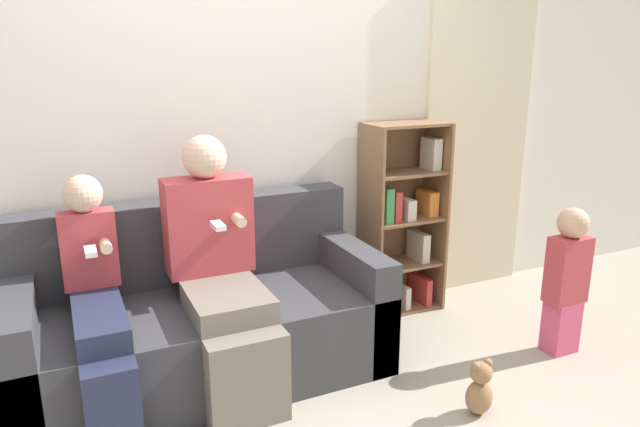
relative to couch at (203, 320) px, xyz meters
name	(u,v)px	position (x,y,z in m)	size (l,w,h in m)	color
ground_plane	(316,405)	(0.40, -0.51, -0.30)	(14.00, 14.00, 0.00)	#9E9384
back_wall	(244,117)	(0.40, 0.44, 0.98)	(10.00, 0.06, 2.55)	silver
curtain_panel	(477,136)	(2.04, 0.39, 0.79)	(0.85, 0.04, 2.17)	beige
couch	(203,320)	(0.00, 0.00, 0.00)	(1.81, 0.83, 0.87)	#38383D
adult_seated	(219,262)	(0.07, -0.12, 0.34)	(0.43, 0.76, 1.24)	#70665B
child_seated	(98,304)	(-0.50, -0.16, 0.25)	(0.25, 0.78, 1.08)	#232842
toddler_standing	(567,278)	(1.86, -0.62, 0.14)	(0.22, 0.17, 0.83)	#DB4C75
bookshelf	(402,219)	(1.38, 0.28, 0.30)	(0.50, 0.30, 1.22)	brown
teddy_bear	(480,389)	(1.06, -0.89, -0.17)	(0.13, 0.11, 0.27)	#936B47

